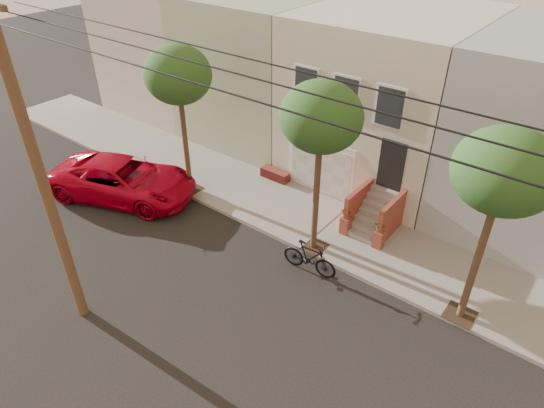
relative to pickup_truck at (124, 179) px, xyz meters
The scene contains 8 objects.
ground 7.75m from the pickup_truck, 14.53° to the right, with size 90.00×90.00×0.00m, color black.
sidewalk 8.24m from the pickup_truck, 24.63° to the left, with size 40.00×3.70×0.15m, color gray.
house_row 12.21m from the pickup_truck, 51.15° to the left, with size 33.10×11.70×7.00m.
tree_left 5.19m from the pickup_truck, 45.20° to the left, with size 2.70×2.57×6.30m.
tree_mid 9.73m from the pickup_truck, 13.10° to the left, with size 2.70×2.57×6.30m.
tree_right 14.76m from the pickup_truck, ahead, with size 2.70×2.57×6.30m.
pickup_truck is the anchor object (origin of this frame).
motorcycle 9.06m from the pickup_truck, ahead, with size 0.57×2.03×1.22m, color black.
Camera 1 is at (8.20, -7.82, 11.22)m, focal length 31.17 mm.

